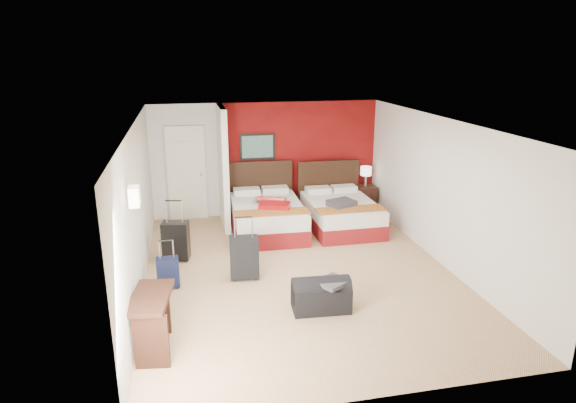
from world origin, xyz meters
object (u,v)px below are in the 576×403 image
object	(u,v)px
nightstand	(365,199)
suitcase_charcoal	(244,259)
bed_right	(341,215)
red_suitcase_open	(273,203)
suitcase_navy	(168,274)
table_lamp	(366,176)
bed_left	(267,218)
desk	(153,323)
duffel_bag	(321,296)
suitcase_black	(176,242)

from	to	relation	value
nightstand	suitcase_charcoal	xyz separation A→B (m)	(-3.13, -2.90, 0.03)
bed_right	suitcase_charcoal	distance (m)	3.01
red_suitcase_open	suitcase_charcoal	bearing A→B (deg)	-93.44
red_suitcase_open	suitcase_navy	distance (m)	2.91
bed_right	red_suitcase_open	distance (m)	1.49
table_lamp	suitcase_charcoal	distance (m)	4.29
bed_left	desk	size ratio (longest dim) A/B	2.24
red_suitcase_open	suitcase_charcoal	size ratio (longest dim) A/B	1.19
suitcase_charcoal	duffel_bag	size ratio (longest dim) A/B	0.84
duffel_bag	table_lamp	bearing A→B (deg)	65.85
suitcase_navy	duffel_bag	distance (m)	2.44
bed_left	desk	bearing A→B (deg)	-116.86
bed_right	duffel_bag	distance (m)	3.49
suitcase_black	duffel_bag	xyz separation A→B (m)	(2.02, -2.23, -0.13)
bed_left	bed_right	distance (m)	1.55
red_suitcase_open	suitcase_charcoal	world-z (taller)	red_suitcase_open
bed_left	desk	distance (m)	4.36
red_suitcase_open	duffel_bag	xyz separation A→B (m)	(0.12, -3.20, -0.45)
red_suitcase_open	suitcase_black	size ratio (longest dim) A/B	1.20
nightstand	table_lamp	size ratio (longest dim) A/B	1.40
bed_right	nightstand	size ratio (longest dim) A/B	3.08
bed_right	desk	bearing A→B (deg)	-134.24
duffel_bag	bed_right	bearing A→B (deg)	71.25
bed_right	suitcase_navy	bearing A→B (deg)	-149.50
bed_left	suitcase_navy	bearing A→B (deg)	-130.37
nightstand	suitcase_navy	xyz separation A→B (m)	(-4.33, -2.99, -0.08)
bed_left	nightstand	xyz separation A→B (m)	(2.40, 0.84, 0.01)
desk	suitcase_black	bearing A→B (deg)	92.77
duffel_bag	desk	distance (m)	2.36
suitcase_black	bed_left	bearing A→B (deg)	42.67
suitcase_black	desk	distance (m)	2.77
bed_right	suitcase_navy	xyz separation A→B (m)	(-3.47, -2.07, -0.05)
suitcase_black	duffel_bag	world-z (taller)	suitcase_black
red_suitcase_open	suitcase_black	world-z (taller)	red_suitcase_open
bed_left	suitcase_navy	world-z (taller)	bed_left
bed_left	bed_right	size ratio (longest dim) A/B	1.05
suitcase_navy	desk	world-z (taller)	desk
suitcase_black	desk	world-z (taller)	desk
suitcase_black	suitcase_navy	size ratio (longest dim) A/B	1.44
nightstand	desk	distance (m)	6.47
bed_left	duffel_bag	distance (m)	3.31
desk	suitcase_charcoal	bearing A→B (deg)	61.06
bed_right	red_suitcase_open	xyz separation A→B (m)	(-1.45, -0.02, 0.37)
red_suitcase_open	suitcase_black	xyz separation A→B (m)	(-1.91, -0.97, -0.31)
bed_left	nightstand	world-z (taller)	nightstand
table_lamp	suitcase_charcoal	world-z (taller)	table_lamp
red_suitcase_open	table_lamp	bearing A→B (deg)	41.63
bed_left	suitcase_navy	size ratio (longest dim) A/B	4.26
bed_right	desk	world-z (taller)	desk
nightstand	suitcase_navy	bearing A→B (deg)	-147.76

